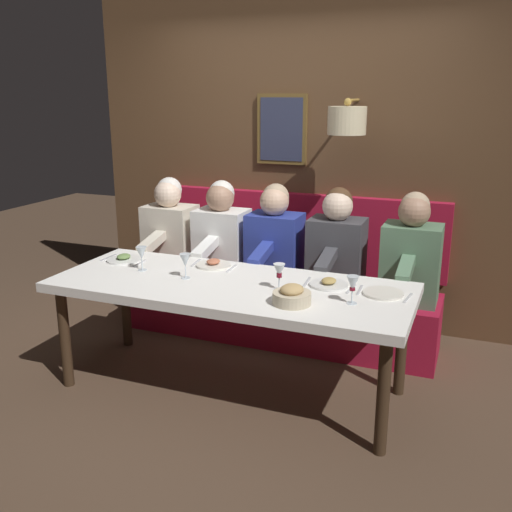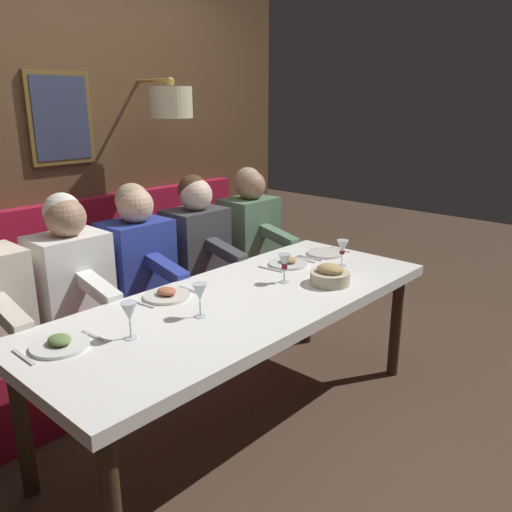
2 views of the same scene
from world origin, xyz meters
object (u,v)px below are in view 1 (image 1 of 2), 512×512
at_px(diner_near, 336,245).
at_px(diner_far, 221,234).
at_px(diner_middle, 275,239).
at_px(diner_nearest, 411,252).
at_px(bread_bowl, 292,296).
at_px(diner_farthest, 170,229).
at_px(wine_glass_2, 185,261).
at_px(dining_table, 230,293).
at_px(wine_glass_3, 141,254).
at_px(wine_glass_1, 279,272).
at_px(wine_glass_0, 353,284).

distance_m(diner_near, diner_far, 0.93).
height_order(diner_near, diner_middle, same).
distance_m(diner_nearest, diner_near, 0.54).
bearing_deg(bread_bowl, diner_farthest, 52.23).
bearing_deg(wine_glass_2, bread_bowl, -103.95).
xyz_separation_m(dining_table, bread_bowl, (-0.21, -0.48, 0.11)).
height_order(diner_nearest, wine_glass_3, diner_nearest).
relative_size(diner_far, wine_glass_1, 4.82).
bearing_deg(wine_glass_0, diner_farthest, 60.83).
xyz_separation_m(diner_middle, diner_far, (0.00, 0.45, 0.00)).
relative_size(diner_farthest, bread_bowl, 3.60).
bearing_deg(diner_near, wine_glass_1, 171.37).
xyz_separation_m(diner_nearest, diner_middle, (0.00, 1.02, 0.00)).
relative_size(diner_nearest, wine_glass_0, 4.82).
bearing_deg(bread_bowl, wine_glass_2, 76.05).
relative_size(dining_table, wine_glass_1, 13.89).
height_order(diner_nearest, wine_glass_0, diner_nearest).
height_order(diner_nearest, wine_glass_2, diner_nearest).
relative_size(diner_near, bread_bowl, 3.60).
height_order(diner_far, wine_glass_2, diner_far).
distance_m(diner_middle, wine_glass_3, 1.07).
relative_size(diner_middle, diner_far, 1.00).
bearing_deg(wine_glass_2, wine_glass_1, -89.11).
bearing_deg(wine_glass_2, diner_farthest, 34.95).
bearing_deg(diner_near, diner_nearest, -90.00).
distance_m(diner_nearest, diner_farthest, 1.93).
xyz_separation_m(diner_far, wine_glass_1, (-0.89, -0.80, 0.04)).
distance_m(dining_table, diner_near, 1.01).
bearing_deg(diner_farthest, wine_glass_1, -125.14).
relative_size(diner_far, wine_glass_3, 4.82).
bearing_deg(bread_bowl, wine_glass_3, 78.06).
bearing_deg(diner_far, dining_table, -152.04).
xyz_separation_m(diner_far, wine_glass_0, (-0.96, -1.26, 0.04)).
relative_size(diner_near, wine_glass_1, 4.82).
relative_size(diner_nearest, bread_bowl, 3.60).
xyz_separation_m(wine_glass_0, wine_glass_2, (0.07, 1.10, 0.00)).
bearing_deg(diner_middle, wine_glass_1, -158.56).
distance_m(dining_table, diner_nearest, 1.34).
distance_m(dining_table, wine_glass_1, 0.38).
bearing_deg(diner_far, bread_bowl, -139.14).
distance_m(wine_glass_0, bread_bowl, 0.35).
relative_size(wine_glass_0, wine_glass_2, 1.00).
height_order(diner_far, diner_farthest, same).
bearing_deg(diner_nearest, wine_glass_1, 142.89).
bearing_deg(bread_bowl, diner_nearest, -25.64).
bearing_deg(wine_glass_0, bread_bowl, 112.20).
height_order(diner_middle, diner_far, same).
xyz_separation_m(diner_far, wine_glass_2, (-0.90, -0.16, 0.04)).
xyz_separation_m(diner_near, diner_middle, (0.00, 0.48, 0.00)).
bearing_deg(diner_middle, dining_table, -178.71).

